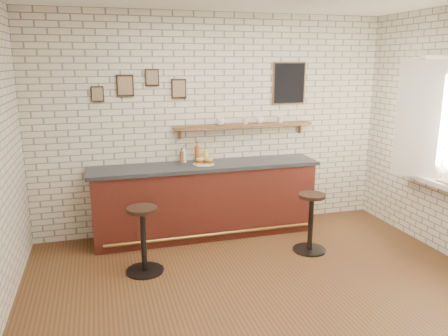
{
  "coord_description": "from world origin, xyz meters",
  "views": [
    {
      "loc": [
        -1.56,
        -3.86,
        2.34
      ],
      "look_at": [
        -0.18,
        0.9,
        1.14
      ],
      "focal_mm": 35.0,
      "sensor_mm": 36.0,
      "label": 1
    }
  ],
  "objects_px": {
    "shelf_cup_a": "(220,122)",
    "shelf_cup_d": "(281,119)",
    "sandwich_plate": "(204,164)",
    "bar_stool_right": "(311,221)",
    "ciabatta_sandwich": "(204,161)",
    "shelf_cup_b": "(246,121)",
    "bar_counter": "(206,200)",
    "shelf_cup_c": "(260,120)",
    "book_lower": "(444,182)",
    "condiment_bottle_yellow": "(206,155)",
    "bitters_bottle_white": "(184,156)",
    "bitters_bottle_brown": "(182,157)",
    "bitters_bottle_amber": "(197,153)",
    "book_upper": "(444,181)",
    "bar_stool_left": "(143,238)"
  },
  "relations": [
    {
      "from": "shelf_cup_a",
      "to": "shelf_cup_d",
      "type": "height_order",
      "value": "shelf_cup_a"
    },
    {
      "from": "sandwich_plate",
      "to": "shelf_cup_d",
      "type": "distance_m",
      "value": 1.32
    },
    {
      "from": "bar_stool_right",
      "to": "ciabatta_sandwich",
      "type": "bearing_deg",
      "value": 142.85
    },
    {
      "from": "shelf_cup_d",
      "to": "shelf_cup_b",
      "type": "bearing_deg",
      "value": 156.79
    },
    {
      "from": "shelf_cup_d",
      "to": "bar_counter",
      "type": "bearing_deg",
      "value": 166.55
    },
    {
      "from": "ciabatta_sandwich",
      "to": "shelf_cup_c",
      "type": "bearing_deg",
      "value": 14.09
    },
    {
      "from": "book_lower",
      "to": "bar_stool_right",
      "type": "bearing_deg",
      "value": 142.23
    },
    {
      "from": "bar_counter",
      "to": "shelf_cup_d",
      "type": "bearing_deg",
      "value": 9.76
    },
    {
      "from": "condiment_bottle_yellow",
      "to": "shelf_cup_a",
      "type": "distance_m",
      "value": 0.51
    },
    {
      "from": "bar_counter",
      "to": "shelf_cup_a",
      "type": "bearing_deg",
      "value": 36.72
    },
    {
      "from": "bitters_bottle_white",
      "to": "bitters_bottle_brown",
      "type": "bearing_deg",
      "value": -180.0
    },
    {
      "from": "sandwich_plate",
      "to": "condiment_bottle_yellow",
      "type": "xyz_separation_m",
      "value": [
        0.08,
        0.2,
        0.07
      ]
    },
    {
      "from": "bitters_bottle_amber",
      "to": "condiment_bottle_yellow",
      "type": "xyz_separation_m",
      "value": [
        0.12,
        -0.0,
        -0.03
      ]
    },
    {
      "from": "shelf_cup_c",
      "to": "book_upper",
      "type": "xyz_separation_m",
      "value": [
        1.75,
        -1.66,
        -0.59
      ]
    },
    {
      "from": "bar_counter",
      "to": "book_lower",
      "type": "distance_m",
      "value": 3.0
    },
    {
      "from": "bitters_bottle_amber",
      "to": "book_upper",
      "type": "bearing_deg",
      "value": -31.54
    },
    {
      "from": "sandwich_plate",
      "to": "book_lower",
      "type": "height_order",
      "value": "sandwich_plate"
    },
    {
      "from": "bitters_bottle_brown",
      "to": "book_upper",
      "type": "xyz_separation_m",
      "value": [
        2.87,
        -1.64,
        -0.13
      ]
    },
    {
      "from": "bitters_bottle_brown",
      "to": "bitters_bottle_amber",
      "type": "bearing_deg",
      "value": 0.0
    },
    {
      "from": "bitters_bottle_amber",
      "to": "bar_stool_left",
      "type": "distance_m",
      "value": 1.55
    },
    {
      "from": "bitters_bottle_brown",
      "to": "bitters_bottle_white",
      "type": "height_order",
      "value": "bitters_bottle_white"
    },
    {
      "from": "bitters_bottle_amber",
      "to": "shelf_cup_b",
      "type": "xyz_separation_m",
      "value": [
        0.71,
        0.02,
        0.42
      ]
    },
    {
      "from": "bitters_bottle_white",
      "to": "bar_stool_right",
      "type": "distance_m",
      "value": 1.89
    },
    {
      "from": "bitters_bottle_brown",
      "to": "book_upper",
      "type": "height_order",
      "value": "bitters_bottle_brown"
    },
    {
      "from": "bitters_bottle_white",
      "to": "shelf_cup_a",
      "type": "bearing_deg",
      "value": 2.23
    },
    {
      "from": "bitters_bottle_white",
      "to": "shelf_cup_d",
      "type": "bearing_deg",
      "value": 0.82
    },
    {
      "from": "shelf_cup_a",
      "to": "book_lower",
      "type": "xyz_separation_m",
      "value": [
        2.33,
        -1.65,
        -0.61
      ]
    },
    {
      "from": "bar_stool_right",
      "to": "shelf_cup_d",
      "type": "relative_size",
      "value": 7.44
    },
    {
      "from": "ciabatta_sandwich",
      "to": "book_lower",
      "type": "relative_size",
      "value": 1.13
    },
    {
      "from": "shelf_cup_b",
      "to": "book_upper",
      "type": "xyz_separation_m",
      "value": [
        1.96,
        -1.66,
        -0.58
      ]
    },
    {
      "from": "shelf_cup_c",
      "to": "book_lower",
      "type": "xyz_separation_m",
      "value": [
        1.75,
        -1.65,
        -0.61
      ]
    },
    {
      "from": "shelf_cup_d",
      "to": "book_upper",
      "type": "relative_size",
      "value": 0.45
    },
    {
      "from": "bar_stool_left",
      "to": "shelf_cup_c",
      "type": "xyz_separation_m",
      "value": [
        1.79,
        1.09,
        1.13
      ]
    },
    {
      "from": "shelf_cup_a",
      "to": "book_lower",
      "type": "relative_size",
      "value": 0.54
    },
    {
      "from": "ciabatta_sandwich",
      "to": "bar_stool_left",
      "type": "bearing_deg",
      "value": -136.73
    },
    {
      "from": "bar_stool_left",
      "to": "bar_stool_right",
      "type": "distance_m",
      "value": 2.09
    },
    {
      "from": "bar_counter",
      "to": "shelf_cup_b",
      "type": "height_order",
      "value": "shelf_cup_b"
    },
    {
      "from": "bar_stool_left",
      "to": "shelf_cup_a",
      "type": "distance_m",
      "value": 1.99
    },
    {
      "from": "bitters_bottle_white",
      "to": "book_upper",
      "type": "bearing_deg",
      "value": -29.89
    },
    {
      "from": "bitters_bottle_brown",
      "to": "shelf_cup_d",
      "type": "bearing_deg",
      "value": 0.8
    },
    {
      "from": "bar_counter",
      "to": "shelf_cup_d",
      "type": "relative_size",
      "value": 30.58
    },
    {
      "from": "bar_counter",
      "to": "book_lower",
      "type": "bearing_deg",
      "value": -29.14
    },
    {
      "from": "shelf_cup_d",
      "to": "bitters_bottle_white",
      "type": "bearing_deg",
      "value": 157.61
    },
    {
      "from": "bar_stool_left",
      "to": "book_upper",
      "type": "bearing_deg",
      "value": -9.05
    },
    {
      "from": "condiment_bottle_yellow",
      "to": "book_lower",
      "type": "distance_m",
      "value": 3.02
    },
    {
      "from": "bitters_bottle_white",
      "to": "bar_stool_right",
      "type": "height_order",
      "value": "bitters_bottle_white"
    },
    {
      "from": "shelf_cup_b",
      "to": "book_lower",
      "type": "relative_size",
      "value": 0.41
    },
    {
      "from": "condiment_bottle_yellow",
      "to": "shelf_cup_b",
      "type": "bearing_deg",
      "value": 1.99
    },
    {
      "from": "ciabatta_sandwich",
      "to": "book_upper",
      "type": "bearing_deg",
      "value": -28.87
    },
    {
      "from": "bar_counter",
      "to": "bitters_bottle_amber",
      "type": "relative_size",
      "value": 11.07
    }
  ]
}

